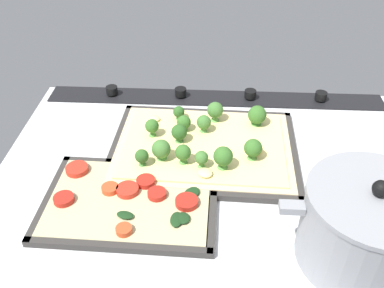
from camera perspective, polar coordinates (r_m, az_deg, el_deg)
The scene contains 7 objects.
ground_plane at distance 83.27cm, azimuth 2.86°, elevation -4.86°, with size 84.02×62.89×3.00cm, color silver.
stove_control_panel at distance 104.65cm, azimuth 3.10°, elevation 6.26°, with size 80.65×7.00×2.60cm.
baking_tray_front at distance 87.54cm, azimuth 1.54°, elevation -0.79°, with size 38.36×29.44×1.30cm.
broccoli_pizza at distance 86.55cm, azimuth 1.62°, elevation 0.07°, with size 35.89×26.96×5.94cm.
baking_tray_back at distance 76.90cm, azimuth -8.26°, elevation -7.72°, with size 30.64×22.29×1.30cm.
veggie_pizza_back at distance 76.49cm, azimuth -8.30°, elevation -7.24°, with size 28.19×19.84×1.90cm.
cooking_pot at distance 68.78cm, azimuth 22.26°, elevation -10.21°, with size 26.38×19.56×15.51cm.
Camera 1 is at (0.85, 61.94, 54.14)cm, focal length 40.09 mm.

